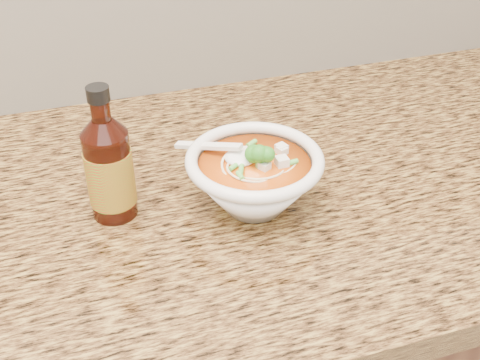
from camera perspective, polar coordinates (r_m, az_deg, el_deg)
name	(u,v)px	position (r m, az deg, el deg)	size (l,w,h in m)	color
soup_bowl	(254,180)	(0.80, 1.34, 0.01)	(0.18, 0.18, 0.10)	white
hot_sauce_bottle	(109,169)	(0.79, -12.29, 1.00)	(0.07, 0.07, 0.19)	#390F07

